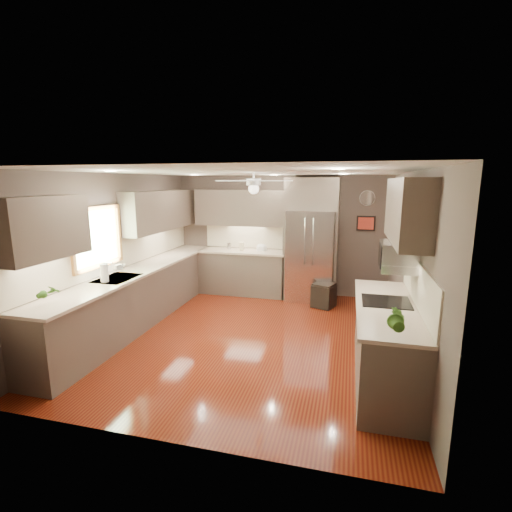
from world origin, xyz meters
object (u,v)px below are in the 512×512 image
at_px(canister_b, 229,246).
at_px(potted_plant_right, 396,320).
at_px(bowl, 261,250).
at_px(paper_towel, 104,273).
at_px(microwave, 398,256).
at_px(stool, 324,295).
at_px(refrigerator, 311,242).
at_px(canister_c, 242,246).
at_px(potted_plant_left, 49,292).
at_px(soap_bottle, 119,267).

height_order(canister_b, potted_plant_right, potted_plant_right).
bearing_deg(bowl, paper_towel, -118.42).
distance_m(microwave, stool, 2.74).
bearing_deg(paper_towel, canister_b, 73.50).
bearing_deg(refrigerator, canister_b, 177.15).
relative_size(canister_c, potted_plant_left, 0.54).
xyz_separation_m(canister_c, soap_bottle, (-1.33, -2.38, 0.01)).
xyz_separation_m(potted_plant_left, refrigerator, (2.64, 3.95, 0.09)).
bearing_deg(refrigerator, canister_c, 179.05).
xyz_separation_m(potted_plant_left, stool, (2.96, 3.46, -0.86)).
height_order(potted_plant_right, refrigerator, refrigerator).
relative_size(canister_c, soap_bottle, 0.87).
height_order(microwave, paper_towel, microwave).
xyz_separation_m(potted_plant_left, paper_towel, (-0.01, 1.03, -0.01)).
height_order(canister_b, refrigerator, refrigerator).
height_order(canister_c, microwave, microwave).
relative_size(potted_plant_right, paper_towel, 1.23).
relative_size(canister_b, bowl, 0.57).
height_order(soap_bottle, refrigerator, refrigerator).
relative_size(soap_bottle, paper_towel, 0.68).
distance_m(potted_plant_right, paper_towel, 3.98).
bearing_deg(canister_b, stool, -15.33).
bearing_deg(potted_plant_left, stool, 49.49).
xyz_separation_m(potted_plant_left, bowl, (1.60, 4.01, -0.13)).
bearing_deg(canister_c, potted_plant_left, -106.56).
bearing_deg(canister_b, canister_c, -11.89).
relative_size(canister_b, canister_c, 0.81).
height_order(canister_c, paper_towel, paper_towel).
distance_m(soap_bottle, potted_plant_right, 4.29).
distance_m(potted_plant_right, refrigerator, 4.12).
bearing_deg(refrigerator, bowl, 176.68).
xyz_separation_m(canister_c, refrigerator, (1.46, -0.02, 0.16)).
bearing_deg(paper_towel, microwave, 2.98).
xyz_separation_m(soap_bottle, stool, (3.11, 1.87, -0.80)).
height_order(canister_b, potted_plant_left, potted_plant_left).
height_order(soap_bottle, bowl, soap_bottle).
distance_m(soap_bottle, refrigerator, 3.65).
distance_m(potted_plant_left, bowl, 4.32).
relative_size(potted_plant_left, refrigerator, 0.13).
bearing_deg(paper_towel, potted_plant_left, -89.59).
relative_size(canister_b, stool, 0.28).
bearing_deg(soap_bottle, canister_b, 67.12).
bearing_deg(microwave, refrigerator, 116.09).
bearing_deg(microwave, potted_plant_right, -95.86).
relative_size(canister_c, paper_towel, 0.59).
distance_m(canister_b, paper_towel, 3.13).
distance_m(soap_bottle, stool, 3.72).
distance_m(canister_b, bowl, 0.72).
relative_size(microwave, paper_towel, 1.95).
xyz_separation_m(potted_plant_left, potted_plant_right, (3.84, 0.00, 0.02)).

